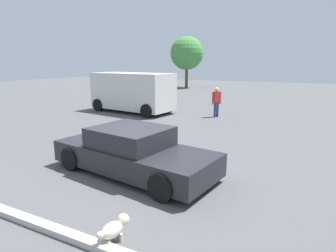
% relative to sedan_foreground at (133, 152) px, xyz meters
% --- Properties ---
extents(ground_plane, '(80.00, 80.00, 0.00)m').
position_rel_sedan_foreground_xyz_m(ground_plane, '(0.07, 0.02, -0.58)').
color(ground_plane, '#515154').
extents(sedan_foreground, '(4.74, 2.46, 1.25)m').
position_rel_sedan_foreground_xyz_m(sedan_foreground, '(0.00, 0.00, 0.00)').
color(sedan_foreground, '#232328').
rests_on(sedan_foreground, ground_plane).
extents(dog, '(0.32, 0.67, 0.42)m').
position_rel_sedan_foreground_xyz_m(dog, '(1.44, -2.71, -0.32)').
color(dog, beige).
rests_on(dog, ground_plane).
extents(van_white, '(5.28, 2.83, 2.32)m').
position_rel_sedan_foreground_xyz_m(van_white, '(-5.48, 8.08, 0.67)').
color(van_white, silver).
rests_on(van_white, ground_plane).
extents(pedestrian, '(0.43, 0.47, 1.62)m').
position_rel_sedan_foreground_xyz_m(pedestrian, '(-0.50, 8.79, 0.38)').
color(pedestrian, navy).
rests_on(pedestrian, ground_plane).
extents(parking_curb, '(7.17, 0.20, 0.12)m').
position_rel_sedan_foreground_xyz_m(parking_curb, '(0.07, -2.98, -0.52)').
color(parking_curb, '#B7B2A8').
rests_on(parking_curb, ground_plane).
extents(tree_back_left, '(3.83, 3.83, 5.91)m').
position_rel_sedan_foreground_xyz_m(tree_back_left, '(-9.43, 25.26, 3.40)').
color(tree_back_left, brown).
rests_on(tree_back_left, ground_plane).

